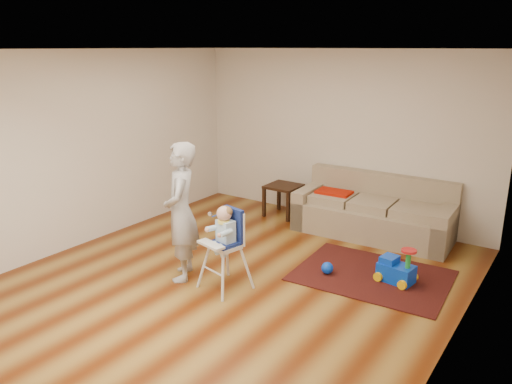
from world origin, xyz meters
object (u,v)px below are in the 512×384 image
Objects in this scene: toy_ball at (327,268)px; high_chair at (225,249)px; sofa at (373,207)px; side_table at (283,200)px; adult at (181,212)px; ride_on_toy at (397,264)px.

high_chair is at bearing -129.96° from toy_ball.
high_chair is (-0.76, -2.59, 0.05)m from sofa.
sofa is at bearing 86.68° from high_chair.
adult is at bearing -85.58° from side_table.
high_chair is at bearing 60.64° from adult.
ride_on_toy is at bearing 86.10° from adult.
sofa is at bearing 117.65° from adult.
side_table is at bearing 159.01° from ride_on_toy.
ride_on_toy is 0.44× the size of high_chair.
ride_on_toy is at bearing 20.08° from toy_ball.
toy_ball is at bearing -151.67° from ride_on_toy.
side_table is 1.16× the size of ride_on_toy.
high_chair is (-0.83, -0.99, 0.40)m from toy_ball.
sofa is 5.15× the size of ride_on_toy.
toy_ball is 1.93m from adult.
side_table is 0.52× the size of high_chair.
toy_ball is at bearing -44.84° from side_table.
high_chair is at bearing -72.79° from side_table.
high_chair is at bearing -109.02° from sofa.
ride_on_toy is (0.83, -1.32, -0.20)m from sofa.
sofa is at bearing 130.57° from ride_on_toy.
sofa is 1.64m from toy_ball.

